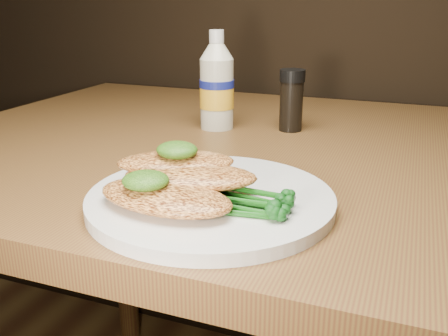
% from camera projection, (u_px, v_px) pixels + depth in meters
% --- Properties ---
extents(plate, '(0.27, 0.27, 0.01)m').
position_uv_depth(plate, '(211.00, 199.00, 0.55)').
color(plate, silver).
rests_on(plate, dining_table).
extents(chicken_front, '(0.16, 0.09, 0.02)m').
position_uv_depth(chicken_front, '(165.00, 197.00, 0.50)').
color(chicken_front, '#EF9E4C').
rests_on(chicken_front, plate).
extents(chicken_mid, '(0.16, 0.11, 0.02)m').
position_uv_depth(chicken_mid, '(190.00, 177.00, 0.54)').
color(chicken_mid, '#EF9E4C').
rests_on(chicken_mid, plate).
extents(chicken_back, '(0.15, 0.12, 0.02)m').
position_uv_depth(chicken_back, '(176.00, 162.00, 0.56)').
color(chicken_back, '#EF9E4C').
rests_on(chicken_back, plate).
extents(pesto_front, '(0.06, 0.05, 0.02)m').
position_uv_depth(pesto_front, '(146.00, 180.00, 0.50)').
color(pesto_front, black).
rests_on(pesto_front, chicken_front).
extents(pesto_back, '(0.05, 0.05, 0.02)m').
position_uv_depth(pesto_back, '(177.00, 150.00, 0.55)').
color(pesto_back, black).
rests_on(pesto_back, chicken_back).
extents(broccolini_bundle, '(0.14, 0.11, 0.02)m').
position_uv_depth(broccolini_bundle, '(241.00, 198.00, 0.51)').
color(broccolini_bundle, '#134E11').
rests_on(broccolini_bundle, plate).
extents(mayo_bottle, '(0.07, 0.07, 0.17)m').
position_uv_depth(mayo_bottle, '(217.00, 80.00, 0.85)').
color(mayo_bottle, beige).
rests_on(mayo_bottle, dining_table).
extents(pepper_grinder, '(0.06, 0.06, 0.10)m').
position_uv_depth(pepper_grinder, '(291.00, 100.00, 0.84)').
color(pepper_grinder, black).
rests_on(pepper_grinder, dining_table).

